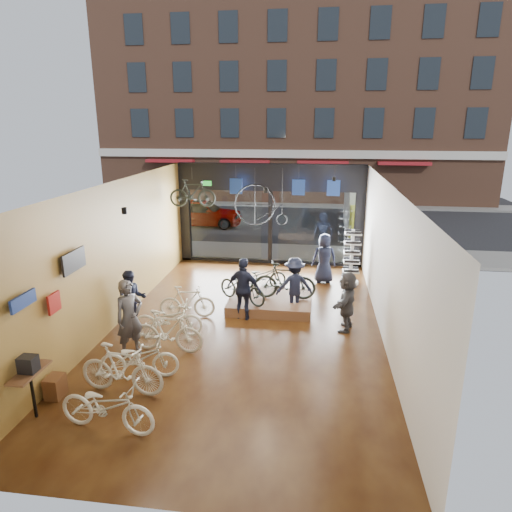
% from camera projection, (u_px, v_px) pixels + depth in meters
% --- Properties ---
extents(ground_plane, '(7.00, 12.00, 0.04)m').
position_uv_depth(ground_plane, '(246.00, 329.00, 12.11)').
color(ground_plane, black).
rests_on(ground_plane, ground).
extents(ceiling, '(7.00, 12.00, 0.04)m').
position_uv_depth(ceiling, '(245.00, 184.00, 11.02)').
color(ceiling, black).
rests_on(ceiling, ground).
extents(wall_left, '(0.04, 12.00, 3.80)m').
position_uv_depth(wall_left, '(114.00, 255.00, 12.02)').
color(wall_left, '#AF843B').
rests_on(wall_left, ground).
extents(wall_right, '(0.04, 12.00, 3.80)m').
position_uv_depth(wall_right, '(388.00, 265.00, 11.11)').
color(wall_right, beige).
rests_on(wall_right, ground).
extents(wall_back, '(7.00, 0.04, 3.80)m').
position_uv_depth(wall_back, '(173.00, 395.00, 5.84)').
color(wall_back, beige).
rests_on(wall_back, ground).
extents(storefront, '(7.00, 0.26, 3.80)m').
position_uv_depth(storefront, '(270.00, 214.00, 17.27)').
color(storefront, black).
rests_on(storefront, ground).
extents(exit_sign, '(0.35, 0.06, 0.18)m').
position_uv_depth(exit_sign, '(207.00, 183.00, 17.14)').
color(exit_sign, '#198C26').
rests_on(exit_sign, storefront).
extents(street_road, '(30.00, 18.00, 0.02)m').
position_uv_depth(street_road, '(286.00, 217.00, 26.37)').
color(street_road, black).
rests_on(street_road, ground).
extents(sidewalk_near, '(30.00, 2.40, 0.12)m').
position_uv_depth(sidewalk_near, '(273.00, 252.00, 18.93)').
color(sidewalk_near, slate).
rests_on(sidewalk_near, ground).
extents(sidewalk_far, '(30.00, 2.00, 0.12)m').
position_uv_depth(sidewalk_far, '(290.00, 204.00, 30.15)').
color(sidewalk_far, slate).
rests_on(sidewalk_far, ground).
extents(opposite_building, '(26.00, 5.00, 14.00)m').
position_uv_depth(opposite_building, '(295.00, 95.00, 30.57)').
color(opposite_building, brown).
rests_on(opposite_building, ground).
extents(street_car, '(4.24, 1.71, 1.45)m').
position_uv_depth(street_car, '(201.00, 212.00, 23.85)').
color(street_car, gray).
rests_on(street_car, street_road).
extents(box_truck, '(2.03, 6.09, 2.40)m').
position_uv_depth(box_truck, '(369.00, 211.00, 21.68)').
color(box_truck, silver).
rests_on(box_truck, street_road).
extents(floor_bike_0, '(1.89, 0.85, 0.96)m').
position_uv_depth(floor_bike_0, '(107.00, 406.00, 7.99)').
color(floor_bike_0, beige).
rests_on(floor_bike_0, ground_plane).
extents(floor_bike_1, '(1.82, 0.67, 1.07)m').
position_uv_depth(floor_bike_1, '(121.00, 369.00, 9.08)').
color(floor_bike_1, beige).
rests_on(floor_bike_1, ground_plane).
extents(floor_bike_2, '(1.77, 0.90, 0.89)m').
position_uv_depth(floor_bike_2, '(139.00, 358.00, 9.67)').
color(floor_bike_2, beige).
rests_on(floor_bike_2, ground_plane).
extents(floor_bike_3, '(1.74, 0.55, 1.04)m').
position_uv_depth(floor_bike_3, '(167.00, 331.00, 10.74)').
color(floor_bike_3, beige).
rests_on(floor_bike_3, ground_plane).
extents(floor_bike_4, '(1.82, 0.88, 0.92)m').
position_uv_depth(floor_bike_4, '(168.00, 319.00, 11.55)').
color(floor_bike_4, beige).
rests_on(floor_bike_4, ground_plane).
extents(floor_bike_5, '(1.59, 0.67, 0.93)m').
position_uv_depth(floor_bike_5, '(187.00, 302.00, 12.66)').
color(floor_bike_5, beige).
rests_on(floor_bike_5, ground_plane).
extents(display_platform, '(2.40, 1.80, 0.30)m').
position_uv_depth(display_platform, '(270.00, 303.00, 13.41)').
color(display_platform, brown).
rests_on(display_platform, ground_plane).
extents(display_bike_left, '(1.74, 1.43, 0.89)m').
position_uv_depth(display_bike_left, '(242.00, 287.00, 12.99)').
color(display_bike_left, black).
rests_on(display_bike_left, display_platform).
extents(display_bike_mid, '(1.81, 0.52, 1.08)m').
position_uv_depth(display_bike_mid, '(285.00, 281.00, 13.19)').
color(display_bike_mid, black).
rests_on(display_bike_mid, display_platform).
extents(display_bike_right, '(1.65, 1.13, 0.82)m').
position_uv_depth(display_bike_right, '(261.00, 277.00, 13.95)').
color(display_bike_right, black).
rests_on(display_bike_right, display_platform).
extents(customer_0, '(0.76, 0.80, 1.84)m').
position_uv_depth(customer_0, '(129.00, 318.00, 10.51)').
color(customer_0, '#3F3F44').
rests_on(customer_0, ground_plane).
extents(customer_1, '(0.93, 0.84, 1.57)m').
position_uv_depth(customer_1, '(132.00, 299.00, 11.98)').
color(customer_1, '#161C33').
rests_on(customer_1, ground_plane).
extents(customer_2, '(1.10, 0.73, 1.74)m').
position_uv_depth(customer_2, '(244.00, 289.00, 12.47)').
color(customer_2, '#161C33').
rests_on(customer_2, ground_plane).
extents(customer_3, '(1.16, 0.83, 1.61)m').
position_uv_depth(customer_3, '(294.00, 285.00, 12.97)').
color(customer_3, '#161C33').
rests_on(customer_3, ground_plane).
extents(customer_4, '(0.88, 0.63, 1.69)m').
position_uv_depth(customer_4, '(324.00, 258.00, 15.37)').
color(customer_4, '#161C33').
rests_on(customer_4, ground_plane).
extents(customer_5, '(0.82, 1.55, 1.59)m').
position_uv_depth(customer_5, '(347.00, 301.00, 11.83)').
color(customer_5, '#3F3F44').
rests_on(customer_5, ground_plane).
extents(sunglasses_rack, '(0.62, 0.54, 1.87)m').
position_uv_depth(sunglasses_rack, '(352.00, 257.00, 15.18)').
color(sunglasses_rack, white).
rests_on(sunglasses_rack, ground_plane).
extents(wall_merch, '(0.40, 2.40, 2.60)m').
position_uv_depth(wall_merch, '(46.00, 334.00, 8.84)').
color(wall_merch, navy).
rests_on(wall_merch, wall_left).
extents(penny_farthing, '(1.77, 0.06, 1.41)m').
position_uv_depth(penny_farthing, '(263.00, 206.00, 15.54)').
color(penny_farthing, black).
rests_on(penny_farthing, ceiling).
extents(hung_bike, '(1.62, 0.60, 0.95)m').
position_uv_depth(hung_bike, '(192.00, 193.00, 15.59)').
color(hung_bike, black).
rests_on(hung_bike, ceiling).
extents(jersey_left, '(0.45, 0.03, 0.55)m').
position_uv_depth(jersey_left, '(236.00, 186.00, 16.34)').
color(jersey_left, '#1E3F99').
rests_on(jersey_left, ceiling).
extents(jersey_mid, '(0.45, 0.03, 0.55)m').
position_uv_depth(jersey_mid, '(298.00, 187.00, 16.05)').
color(jersey_mid, '#1E3F99').
rests_on(jersey_mid, ceiling).
extents(jersey_right, '(0.45, 0.03, 0.55)m').
position_uv_depth(jersey_right, '(333.00, 188.00, 15.89)').
color(jersey_right, '#1E3F99').
rests_on(jersey_right, ceiling).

